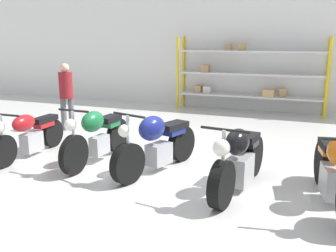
{
  "coord_description": "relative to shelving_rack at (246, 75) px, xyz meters",
  "views": [
    {
      "loc": [
        2.22,
        -5.37,
        2.14
      ],
      "look_at": [
        0.0,
        0.4,
        0.7
      ],
      "focal_mm": 40.0,
      "sensor_mm": 36.0,
      "label": 1
    }
  ],
  "objects": [
    {
      "name": "motorcycle_blue",
      "position": [
        -0.46,
        -5.81,
        -0.63
      ],
      "size": [
        0.84,
        1.98,
        1.07
      ],
      "rotation": [
        0.0,
        0.0,
        -1.86
      ],
      "color": "black",
      "rests_on": "ground_plane"
    },
    {
      "name": "motorcycle_orange",
      "position": [
        2.22,
        -6.15,
        -0.65
      ],
      "size": [
        0.74,
        2.08,
        1.07
      ],
      "rotation": [
        0.0,
        0.0,
        -1.4
      ],
      "color": "black",
      "rests_on": "ground_plane"
    },
    {
      "name": "shelving_rack",
      "position": [
        0.0,
        0.0,
        0.0
      ],
      "size": [
        4.37,
        0.63,
        2.22
      ],
      "color": "yellow",
      "rests_on": "ground_plane"
    },
    {
      "name": "motorcycle_green",
      "position": [
        -1.62,
        -5.76,
        -0.6
      ],
      "size": [
        0.56,
        2.01,
        1.06
      ],
      "rotation": [
        0.0,
        0.0,
        -1.62
      ],
      "color": "black",
      "rests_on": "ground_plane"
    },
    {
      "name": "motorcycle_red",
      "position": [
        -2.99,
        -5.9,
        -0.68
      ],
      "size": [
        0.72,
        1.92,
        0.93
      ],
      "rotation": [
        0.0,
        0.0,
        -1.55
      ],
      "color": "black",
      "rests_on": "ground_plane"
    },
    {
      "name": "motorcycle_black",
      "position": [
        0.95,
        -6.12,
        -0.66
      ],
      "size": [
        0.65,
        2.03,
        1.05
      ],
      "rotation": [
        0.0,
        0.0,
        -1.71
      ],
      "color": "black",
      "rests_on": "ground_plane"
    },
    {
      "name": "person_browsing",
      "position": [
        -3.59,
        -3.88,
        -0.18
      ],
      "size": [
        0.45,
        0.45,
        1.59
      ],
      "rotation": [
        0.0,
        0.0,
        2.3
      ],
      "color": "#595960",
      "rests_on": "ground_plane"
    },
    {
      "name": "back_wall",
      "position": [
        -0.39,
        0.36,
        0.69
      ],
      "size": [
        30.0,
        0.08,
        3.6
      ],
      "color": "white",
      "rests_on": "ground_plane"
    },
    {
      "name": "ground_plane",
      "position": [
        -0.39,
        -5.87,
        -1.11
      ],
      "size": [
        30.0,
        30.0,
        0.0
      ],
      "primitive_type": "plane",
      "color": "silver"
    }
  ]
}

